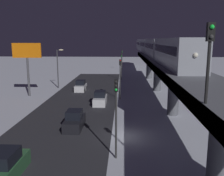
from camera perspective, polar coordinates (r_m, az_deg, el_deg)
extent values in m
plane|color=silver|center=(25.13, 1.90, -11.01)|extent=(240.00, 240.00, 0.00)
cube|color=#28282D|center=(25.99, -12.56, -10.50)|extent=(11.00, 92.50, 0.01)
cube|color=slate|center=(24.41, 17.57, 1.95)|extent=(5.00, 92.50, 0.80)
cube|color=#38383D|center=(23.91, 12.05, 2.04)|extent=(0.24, 90.65, 0.80)
cylinder|color=slate|center=(62.53, 8.47, 4.62)|extent=(1.40, 1.40, 5.39)
cylinder|color=slate|center=(47.34, 10.30, 2.59)|extent=(1.40, 1.40, 5.39)
cylinder|color=slate|center=(32.35, 13.82, -1.35)|extent=(1.40, 1.40, 5.39)
cylinder|color=slate|center=(18.10, 23.27, -11.66)|extent=(1.40, 1.40, 5.39)
cube|color=#999EA8|center=(32.06, 14.12, 7.91)|extent=(2.90, 18.00, 3.40)
cube|color=black|center=(32.04, 14.15, 8.64)|extent=(2.94, 16.20, 0.90)
cube|color=#999EA8|center=(50.42, 9.97, 9.02)|extent=(2.90, 18.00, 3.40)
cube|color=black|center=(50.41, 9.98, 9.49)|extent=(2.94, 16.20, 0.90)
cube|color=#999EA8|center=(68.91, 8.03, 9.53)|extent=(2.90, 18.00, 3.40)
cube|color=black|center=(68.90, 8.04, 9.86)|extent=(2.94, 16.20, 0.90)
cube|color=#999EA8|center=(87.44, 6.91, 9.81)|extent=(2.90, 18.00, 3.40)
cube|color=black|center=(87.44, 6.92, 10.08)|extent=(2.94, 16.20, 0.90)
sphere|color=white|center=(23.25, 18.49, 7.11)|extent=(0.44, 0.44, 0.44)
cylinder|color=black|center=(13.28, 20.98, 3.38)|extent=(0.16, 0.16, 3.20)
cube|color=black|center=(13.20, 21.56, 11.80)|extent=(0.36, 0.28, 0.90)
sphere|color=#19F23F|center=(13.05, 21.86, 12.81)|extent=(0.22, 0.22, 0.22)
sphere|color=#333333|center=(13.04, 21.72, 10.79)|extent=(0.22, 0.22, 0.22)
cube|color=silver|center=(47.46, -7.13, 0.08)|extent=(1.80, 4.05, 1.10)
cube|color=black|center=(47.29, -7.16, 1.25)|extent=(1.58, 1.94, 0.87)
cylinder|color=black|center=(46.15, -6.34, -0.51)|extent=(0.20, 0.64, 0.64)
cylinder|color=black|center=(46.45, -8.42, -0.48)|extent=(0.20, 0.64, 0.64)
cylinder|color=black|center=(48.59, -5.88, 0.08)|extent=(0.20, 0.64, 0.64)
cylinder|color=black|center=(48.87, -7.86, 0.09)|extent=(0.20, 0.64, 0.64)
cube|color=#2D6038|center=(19.47, -23.17, -16.95)|extent=(1.80, 4.77, 1.10)
cube|color=black|center=(19.05, -23.40, -14.31)|extent=(1.58, 2.29, 0.87)
cube|color=silver|center=(37.23, -2.72, -2.84)|extent=(1.80, 4.22, 1.10)
cube|color=black|center=(37.01, -2.73, -1.35)|extent=(1.58, 2.02, 0.87)
cube|color=black|center=(27.53, -8.55, -7.92)|extent=(1.80, 4.16, 1.10)
cube|color=black|center=(27.24, -8.61, -5.95)|extent=(1.58, 2.00, 0.87)
cylinder|color=#2D2D2D|center=(19.88, 0.93, -8.55)|extent=(0.16, 0.16, 5.50)
cube|color=black|center=(19.06, 0.96, 0.57)|extent=(0.32, 0.32, 0.90)
sphere|color=black|center=(18.83, 0.95, 1.37)|extent=(0.20, 0.20, 0.20)
sphere|color=black|center=(18.88, 0.95, 0.47)|extent=(0.20, 0.20, 0.20)
sphere|color=#19E53F|center=(18.94, 0.94, -0.42)|extent=(0.20, 0.20, 0.20)
cylinder|color=#2D2D2D|center=(39.69, 1.85, 1.27)|extent=(0.16, 0.16, 5.50)
cube|color=black|center=(39.29, 1.88, 5.87)|extent=(0.32, 0.32, 0.90)
sphere|color=red|center=(39.08, 1.87, 6.29)|extent=(0.20, 0.20, 0.20)
sphere|color=black|center=(39.11, 1.87, 5.85)|extent=(0.20, 0.20, 0.20)
sphere|color=black|center=(39.14, 1.87, 5.41)|extent=(0.20, 0.20, 0.20)
cylinder|color=#2D2D2D|center=(59.90, 2.15, 4.51)|extent=(0.16, 0.16, 5.50)
cube|color=black|center=(59.63, 2.17, 7.57)|extent=(0.32, 0.32, 0.90)
sphere|color=black|center=(59.43, 2.17, 7.85)|extent=(0.20, 0.20, 0.20)
sphere|color=black|center=(59.45, 2.17, 7.56)|extent=(0.20, 0.20, 0.20)
sphere|color=#19E53F|center=(59.47, 2.17, 7.27)|extent=(0.20, 0.20, 0.20)
cylinder|color=#2D2D2D|center=(80.20, 2.30, 6.12)|extent=(0.16, 0.16, 5.50)
cube|color=black|center=(80.00, 2.32, 8.40)|extent=(0.32, 0.32, 0.90)
sphere|color=black|center=(79.81, 2.32, 8.61)|extent=(0.20, 0.20, 0.20)
sphere|color=black|center=(79.82, 2.32, 8.39)|extent=(0.20, 0.20, 0.20)
sphere|color=#19E53F|center=(79.83, 2.31, 8.18)|extent=(0.20, 0.20, 0.20)
cylinder|color=#4C4C51|center=(44.24, -18.52, 2.36)|extent=(0.36, 0.36, 6.50)
cube|color=orange|center=(43.85, -18.87, 8.11)|extent=(4.80, 0.30, 2.40)
cylinder|color=#38383D|center=(50.34, -12.28, 4.21)|extent=(0.20, 0.20, 7.50)
ellipsoid|color=#F4E5B2|center=(49.86, -11.55, 8.50)|extent=(0.90, 0.44, 0.30)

